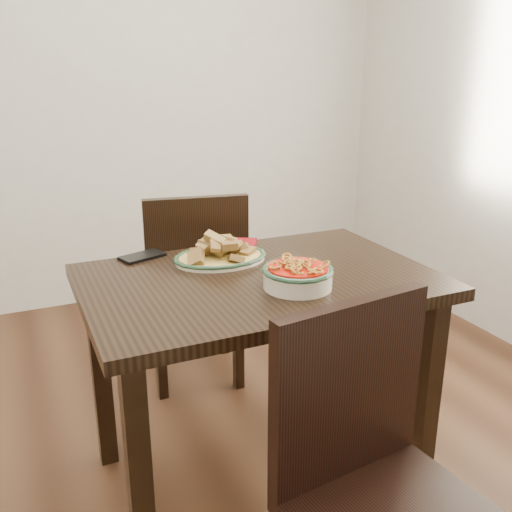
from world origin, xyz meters
name	(u,v)px	position (x,y,z in m)	size (l,w,h in m)	color
floor	(212,465)	(0.00, 0.00, 0.00)	(3.50, 3.50, 0.00)	#351E11
wall_back	(100,81)	(0.00, 1.75, 1.30)	(3.50, 0.10, 2.60)	beige
dining_table	(259,308)	(0.14, -0.11, 0.64)	(1.09, 0.73, 0.75)	black
chair_far	(195,280)	(0.14, 0.57, 0.50)	(0.49, 0.49, 0.89)	black
chair_near	(376,477)	(0.12, -0.79, 0.50)	(0.47, 0.47, 0.89)	black
fish_plate	(220,248)	(0.08, 0.08, 0.79)	(0.31, 0.25, 0.11)	#EEE4C9
noodle_bowl	(298,274)	(0.20, -0.24, 0.79)	(0.22, 0.22, 0.08)	beige
smartphone	(142,256)	(-0.16, 0.22, 0.76)	(0.15, 0.08, 0.01)	black
napkin	(241,243)	(0.21, 0.23, 0.76)	(0.11, 0.10, 0.01)	maroon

